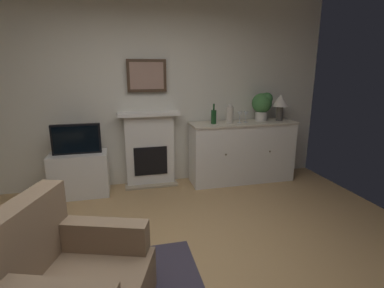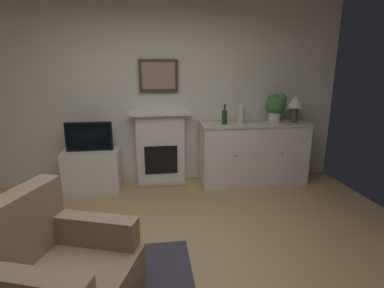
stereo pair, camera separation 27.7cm
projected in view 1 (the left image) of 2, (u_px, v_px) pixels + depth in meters
The scene contains 14 objects.
ground_plane at pixel (174, 285), 2.42m from camera, with size 5.55×4.62×0.10m, color tan.
wall_rear at pixel (144, 89), 4.21m from camera, with size 5.55×0.06×2.82m, color silver.
fireplace_unit at pixel (150, 149), 4.31m from camera, with size 0.87×0.30×1.10m.
framed_picture at pixel (147, 76), 4.09m from camera, with size 0.55×0.04×0.45m.
sideboard_cabinet at pixel (242, 152), 4.48m from camera, with size 1.60×0.49×0.92m.
table_lamp at pixel (280, 102), 4.44m from camera, with size 0.26×0.26×0.40m.
wine_bottle at pixel (214, 116), 4.21m from camera, with size 0.08×0.08×0.29m.
wine_glass_left at pixel (240, 115), 4.28m from camera, with size 0.07×0.07×0.16m.
wine_glass_center at pixel (246, 114), 4.33m from camera, with size 0.07×0.07×0.16m.
vase_decorative at pixel (230, 114), 4.23m from camera, with size 0.11×0.11×0.28m.
tv_cabinet at pixel (80, 174), 3.99m from camera, with size 0.75×0.42×0.60m.
tv_set at pixel (76, 139), 3.85m from camera, with size 0.62×0.07×0.40m.
potted_plant_small at pixel (262, 104), 4.42m from camera, with size 0.30×0.30×0.43m.
armchair at pixel (70, 283), 1.84m from camera, with size 1.01×0.98×0.92m.
Camera 1 is at (-0.34, -2.03, 1.69)m, focal length 27.35 mm.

